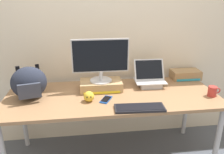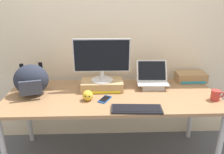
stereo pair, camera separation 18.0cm
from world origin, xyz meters
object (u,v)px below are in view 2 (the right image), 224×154
Objects in this scene: desktop_monitor at (102,59)px; messenger_backpack at (31,80)px; coffee_mug at (216,95)px; toner_box_cyan at (191,77)px; toner_box_yellow at (102,85)px; external_keyboard at (137,109)px; cell_phone at (105,99)px; open_laptop at (152,82)px; plush_toy at (88,96)px.

desktop_monitor is 1.52× the size of messenger_backpack.
toner_box_cyan reaches higher than coffee_mug.
toner_box_yellow is 0.54m from external_keyboard.
toner_box_yellow is 2.47× the size of cell_phone.
coffee_mug is (1.71, -0.19, -0.10)m from messenger_backpack.
coffee_mug is at bearing -15.67° from toner_box_yellow.
messenger_backpack is (-0.67, -0.10, -0.17)m from desktop_monitor.
open_laptop is at bearing 147.86° from coffee_mug.
external_keyboard is (0.29, -0.45, -0.04)m from toner_box_yellow.
coffee_mug is at bearing -83.46° from toner_box_cyan.
toner_box_yellow is 4.35× the size of plush_toy.
open_laptop reaches higher than toner_box_cyan.
desktop_monitor is 5.79× the size of plush_toy.
open_laptop is 0.57m from cell_phone.
messenger_backpack is at bearing 164.10° from plush_toy.
open_laptop is 1.90× the size of cell_phone.
coffee_mug is 0.38× the size of toner_box_cyan.
messenger_backpack reaches higher than toner_box_cyan.
external_keyboard is 3.51× the size of coffee_mug.
messenger_backpack is (-0.67, -0.10, 0.10)m from toner_box_yellow.
messenger_backpack is 1.68m from toner_box_cyan.
coffee_mug is (0.75, 0.16, 0.04)m from external_keyboard.
desktop_monitor is 3.28× the size of cell_phone.
messenger_backpack is at bearing 173.63° from coffee_mug.
plush_toy is at bearing -150.51° from cell_phone.
toner_box_yellow is 1.30× the size of toner_box_cyan.
open_laptop reaches higher than external_keyboard.
coffee_mug is at bearing 25.30° from cell_phone.
toner_box_yellow is 0.69m from messenger_backpack.
toner_box_cyan reaches higher than cell_phone.
plush_toy is (0.54, -0.15, -0.10)m from messenger_backpack.
plush_toy is (-0.65, -0.29, -0.01)m from open_laptop.
open_laptop is at bearing 3.93° from toner_box_yellow.
open_laptop is 2.62× the size of coffee_mug.
external_keyboard is 1.35× the size of toner_box_cyan.
desktop_monitor is at bearing -89.95° from toner_box_yellow.
desktop_monitor reaches higher than plush_toy.
external_keyboard is 1.03m from messenger_backpack.
toner_box_cyan is at bearing 52.09° from cell_phone.
toner_box_cyan is (1.11, 0.44, 0.00)m from plush_toy.
desktop_monitor is 4.52× the size of coffee_mug.
plush_toy is at bearing -28.50° from messenger_backpack.
toner_box_yellow is at bearing 125.50° from external_keyboard.
open_laptop is at bearing 57.71° from cell_phone.
external_keyboard is at bearing -25.44° from plush_toy.
plush_toy is (-0.13, -0.25, -0.27)m from desktop_monitor.
open_laptop is at bearing -6.10° from messenger_backpack.
toner_box_yellow is 0.29m from plush_toy.
open_laptop is 1.00× the size of toner_box_cyan.
external_keyboard is 4.50× the size of plush_toy.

